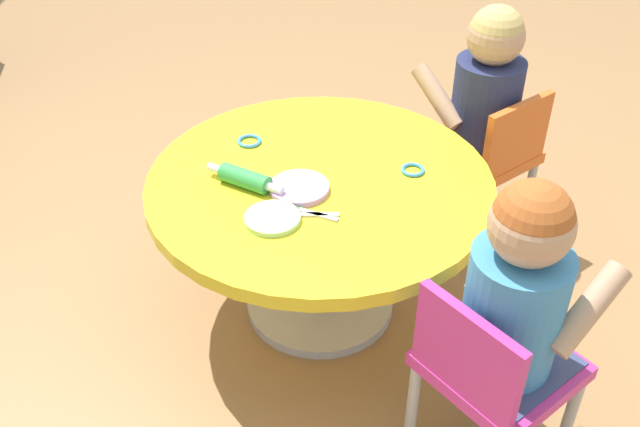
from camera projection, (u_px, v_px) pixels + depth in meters
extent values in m
plane|color=#9E7247|center=(320.00, 305.00, 2.21)|extent=(10.00, 10.00, 0.00)
cylinder|color=silver|center=(320.00, 301.00, 2.20)|extent=(0.44, 0.44, 0.03)
cylinder|color=silver|center=(320.00, 251.00, 2.08)|extent=(0.12, 0.12, 0.42)
cylinder|color=yellow|center=(320.00, 185.00, 1.94)|extent=(0.93, 0.93, 0.04)
cylinder|color=#B7B7BC|center=(569.00, 417.00, 1.71)|extent=(0.03, 0.03, 0.28)
cylinder|color=#B7B7BC|center=(484.00, 352.00, 1.87)|extent=(0.03, 0.03, 0.28)
cylinder|color=#B7B7BC|center=(413.00, 403.00, 1.74)|extent=(0.03, 0.03, 0.28)
cube|color=#CC338C|center=(500.00, 365.00, 1.63)|extent=(0.42, 0.42, 0.04)
cube|color=#CC338C|center=(467.00, 355.00, 1.48)|extent=(0.22, 0.20, 0.22)
cube|color=#3F4772|center=(500.00, 365.00, 1.62)|extent=(0.38, 0.38, 0.04)
cylinder|color=#3F8CCC|center=(512.00, 310.00, 1.52)|extent=(0.21, 0.21, 0.30)
sphere|color=tan|center=(531.00, 225.00, 1.39)|extent=(0.17, 0.17, 0.17)
sphere|color=#B25926|center=(532.00, 220.00, 1.38)|extent=(0.16, 0.16, 0.16)
cylinder|color=tan|center=(588.00, 310.00, 1.49)|extent=(0.18, 0.20, 0.17)
cylinder|color=tan|center=(504.00, 256.00, 1.63)|extent=(0.18, 0.20, 0.17)
cylinder|color=#B7B7BC|center=(470.00, 164.00, 2.58)|extent=(0.03, 0.03, 0.28)
cylinder|color=#B7B7BC|center=(417.00, 189.00, 2.46)|extent=(0.03, 0.03, 0.28)
cylinder|color=#B7B7BC|center=(528.00, 197.00, 2.42)|extent=(0.03, 0.03, 0.28)
cylinder|color=#B7B7BC|center=(474.00, 226.00, 2.29)|extent=(0.03, 0.03, 0.28)
cube|color=orange|center=(478.00, 153.00, 2.34)|extent=(0.42, 0.42, 0.04)
cube|color=orange|center=(517.00, 136.00, 2.18)|extent=(0.19, 0.22, 0.22)
cube|color=#3F4772|center=(478.00, 153.00, 2.34)|extent=(0.38, 0.38, 0.04)
cylinder|color=navy|center=(485.00, 106.00, 2.24)|extent=(0.21, 0.21, 0.30)
sphere|color=tan|center=(496.00, 37.00, 2.10)|extent=(0.17, 0.17, 0.17)
sphere|color=tan|center=(497.00, 32.00, 2.10)|extent=(0.16, 0.16, 0.16)
cylinder|color=tan|center=(486.00, 78.00, 2.34)|extent=(0.20, 0.18, 0.17)
cylinder|color=tan|center=(438.00, 97.00, 2.23)|extent=(0.20, 0.18, 0.17)
cylinder|color=green|center=(245.00, 178.00, 1.88)|extent=(0.11, 0.15, 0.05)
cylinder|color=white|center=(216.00, 169.00, 1.92)|extent=(0.04, 0.05, 0.02)
cylinder|color=white|center=(275.00, 189.00, 1.85)|extent=(0.04, 0.05, 0.02)
cube|color=silver|center=(316.00, 215.00, 1.80)|extent=(0.02, 0.11, 0.01)
cube|color=silver|center=(316.00, 215.00, 1.80)|extent=(0.05, 0.11, 0.01)
torus|color=green|center=(291.00, 216.00, 1.79)|extent=(0.04, 0.04, 0.01)
torus|color=green|center=(294.00, 207.00, 1.82)|extent=(0.04, 0.04, 0.01)
cylinder|color=#CC99E5|center=(299.00, 188.00, 1.88)|extent=(0.16, 0.16, 0.02)
cylinder|color=#B2E58C|center=(272.00, 218.00, 1.78)|extent=(0.14, 0.14, 0.01)
torus|color=#3F99D8|center=(413.00, 170.00, 1.95)|extent=(0.06, 0.06, 0.01)
torus|color=#3F99D8|center=(249.00, 141.00, 2.07)|extent=(0.07, 0.07, 0.01)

